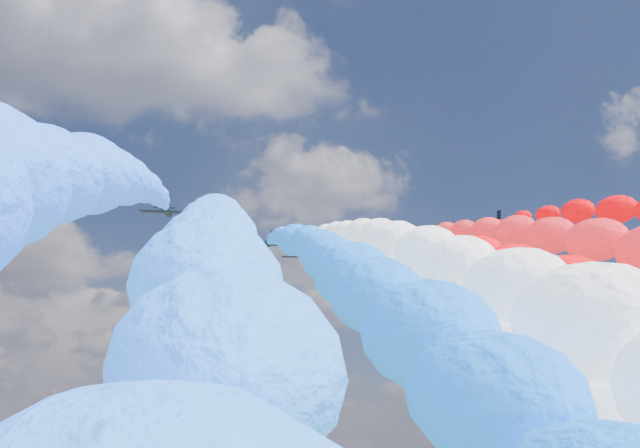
{
  "coord_description": "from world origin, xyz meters",
  "views": [
    {
      "loc": [
        -18.87,
        -129.68,
        52.66
      ],
      "look_at": [
        0.0,
        4.0,
        92.59
      ],
      "focal_mm": 44.23,
      "sensor_mm": 36.0,
      "label": 1
    }
  ],
  "objects": [
    {
      "name": "jet_4",
      "position": [
        -1.17,
        19.84,
        90.59
      ],
      "size": [
        9.12,
        12.04,
        4.43
      ],
      "primitive_type": null,
      "rotation": [
        0.18,
        0.0,
        -0.06
      ],
      "color": "black"
    },
    {
      "name": "jet_3",
      "position": [
        -1.63,
        8.05,
        90.59
      ],
      "size": [
        8.93,
        11.9,
        4.43
      ],
      "primitive_type": null,
      "rotation": [
        0.18,
        0.0,
        -0.05
      ],
      "color": "black"
    },
    {
      "name": "trail_5",
      "position": [
        7.84,
        -51.07,
        70.34
      ],
      "size": [
        6.37,
        124.62,
        45.2
      ],
      "primitive_type": null,
      "color": "#F7040E"
    },
    {
      "name": "jet_6",
      "position": [
        16.17,
        4.53,
        90.59
      ],
      "size": [
        9.0,
        11.96,
        4.43
      ],
      "primitive_type": null,
      "rotation": [
        0.18,
        0.0,
        0.05
      ],
      "color": "black"
    },
    {
      "name": "trail_6",
      "position": [
        16.17,
        -59.29,
        70.34
      ],
      "size": [
        6.37,
        124.62,
        45.2
      ],
      "primitive_type": null,
      "color": "red"
    },
    {
      "name": "trail_2",
      "position": [
        -8.67,
        -52.36,
        70.34
      ],
      "size": [
        6.37,
        124.62,
        45.2
      ],
      "primitive_type": null,
      "color": "blue"
    },
    {
      "name": "trail_0",
      "position": [
        -26.4,
        -70.52,
        70.34
      ],
      "size": [
        6.37,
        124.62,
        45.2
      ],
      "primitive_type": null,
      "color": "#296AFF"
    },
    {
      "name": "trail_1",
      "position": [
        -18.99,
        -60.81,
        70.34
      ],
      "size": [
        6.37,
        124.62,
        45.2
      ],
      "primitive_type": null,
      "color": "#2879FF"
    },
    {
      "name": "trail_4",
      "position": [
        -1.17,
        -43.98,
        70.34
      ],
      "size": [
        6.37,
        124.62,
        45.2
      ],
      "primitive_type": null,
      "color": "white"
    },
    {
      "name": "jet_1",
      "position": [
        -18.99,
        3.01,
        90.59
      ],
      "size": [
        8.58,
        11.66,
        4.43
      ],
      "primitive_type": null,
      "rotation": [
        0.18,
        0.0,
        -0.02
      ],
      "color": "black"
    },
    {
      "name": "jet_2",
      "position": [
        -8.67,
        11.46,
        90.59
      ],
      "size": [
        9.11,
        12.03,
        4.43
      ],
      "primitive_type": null,
      "rotation": [
        0.18,
        0.0,
        0.06
      ],
      "color": "black"
    },
    {
      "name": "jet_7",
      "position": [
        27.97,
        -6.0,
        90.59
      ],
      "size": [
        8.88,
        11.87,
        4.43
      ],
      "primitive_type": null,
      "rotation": [
        0.18,
        0.0,
        0.04
      ],
      "color": "black"
    },
    {
      "name": "jet_5",
      "position": [
        7.84,
        12.75,
        90.59
      ],
      "size": [
        8.97,
        11.93,
        4.43
      ],
      "primitive_type": null,
      "rotation": [
        0.18,
        0.0,
        -0.05
      ],
      "color": "black"
    },
    {
      "name": "jet_0",
      "position": [
        -26.4,
        -6.7,
        90.59
      ],
      "size": [
        8.84,
        11.84,
        4.43
      ],
      "primitive_type": null,
      "rotation": [
        0.18,
        0.0,
        -0.04
      ],
      "color": "black"
    },
    {
      "name": "trail_3",
      "position": [
        -1.63,
        -55.77,
        70.34
      ],
      "size": [
        6.37,
        124.62,
        45.2
      ],
      "primitive_type": null,
      "color": "white"
    }
  ]
}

